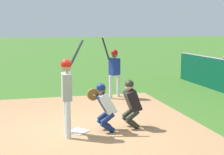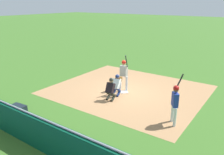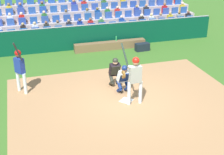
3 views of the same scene
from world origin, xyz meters
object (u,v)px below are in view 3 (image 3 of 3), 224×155
(catcher_crouching, at_px, (123,77))
(dugout_bench, at_px, (110,45))
(home_plate_umpire, at_px, (115,70))
(equipment_duffel_bag, at_px, (142,47))
(water_bottle_on_bench, at_px, (116,38))
(on_deck_batter, at_px, (20,66))
(home_plate_marker, at_px, (126,101))
(batter_at_plate, at_px, (135,75))

(catcher_crouching, height_order, dugout_bench, catcher_crouching)
(home_plate_umpire, relative_size, dugout_bench, 0.32)
(catcher_crouching, bearing_deg, equipment_duffel_bag, -119.94)
(water_bottle_on_bench, bearing_deg, on_deck_batter, 37.94)
(catcher_crouching, distance_m, home_plate_umpire, 0.77)
(home_plate_marker, relative_size, catcher_crouching, 0.35)
(water_bottle_on_bench, bearing_deg, home_plate_umpire, 71.95)
(dugout_bench, height_order, equipment_duffel_bag, dugout_bench)
(batter_at_plate, bearing_deg, on_deck_batter, -28.81)
(home_plate_umpire, bearing_deg, batter_at_plate, 98.11)
(home_plate_marker, height_order, on_deck_batter, on_deck_batter)
(batter_at_plate, relative_size, water_bottle_on_bench, 8.73)
(batter_at_plate, relative_size, equipment_duffel_bag, 2.99)
(water_bottle_on_bench, relative_size, equipment_duffel_bag, 0.34)
(home_plate_umpire, bearing_deg, water_bottle_on_bench, -108.05)
(catcher_crouching, distance_m, dugout_bench, 5.44)
(home_plate_umpire, height_order, equipment_duffel_bag, home_plate_umpire)
(catcher_crouching, xyz_separation_m, on_deck_batter, (3.90, -1.27, 0.43))
(dugout_bench, bearing_deg, equipment_duffel_bag, 155.82)
(catcher_crouching, distance_m, on_deck_batter, 4.12)
(batter_at_plate, height_order, home_plate_umpire, batter_at_plate)
(catcher_crouching, xyz_separation_m, dugout_bench, (-1.02, -5.32, -0.49))
(batter_at_plate, bearing_deg, home_plate_umpire, -81.89)
(dugout_bench, xyz_separation_m, on_deck_batter, (4.91, 4.05, 0.91))
(water_bottle_on_bench, bearing_deg, home_plate_marker, 76.28)
(home_plate_marker, bearing_deg, dugout_bench, -100.46)
(home_plate_marker, relative_size, dugout_bench, 0.11)
(batter_at_plate, xyz_separation_m, catcher_crouching, (0.12, -0.94, -0.49))
(on_deck_batter, bearing_deg, dugout_bench, -140.52)
(catcher_crouching, bearing_deg, water_bottle_on_bench, -104.45)
(batter_at_plate, distance_m, dugout_bench, 6.40)
(home_plate_umpire, distance_m, dugout_bench, 4.72)
(catcher_crouching, bearing_deg, on_deck_batter, -18.04)
(on_deck_batter, bearing_deg, home_plate_umpire, 172.28)
(catcher_crouching, height_order, home_plate_umpire, home_plate_umpire)
(catcher_crouching, xyz_separation_m, water_bottle_on_bench, (-1.39, -5.39, -0.13))
(batter_at_plate, bearing_deg, home_plate_marker, -53.72)
(dugout_bench, relative_size, water_bottle_on_bench, 15.12)
(home_plate_marker, xyz_separation_m, water_bottle_on_bench, (-1.48, -6.05, 0.56))
(home_plate_umpire, xyz_separation_m, on_deck_batter, (3.78, -0.51, 0.43))
(home_plate_marker, distance_m, catcher_crouching, 0.96)
(home_plate_marker, relative_size, water_bottle_on_bench, 1.65)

